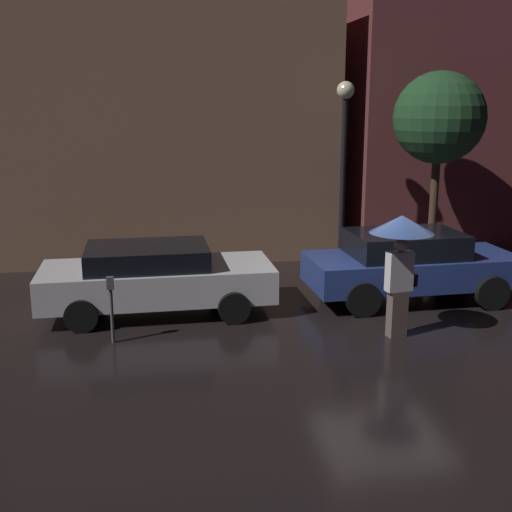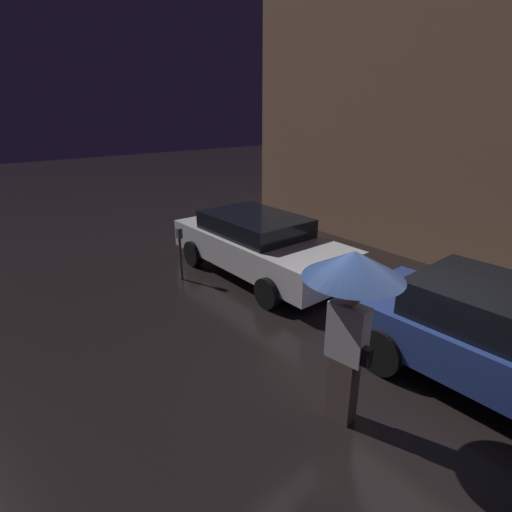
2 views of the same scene
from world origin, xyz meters
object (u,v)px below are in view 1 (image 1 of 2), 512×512
Objects in this scene: pedestrian_with_umbrella at (401,242)px; parking_meter at (111,302)px; parked_car_white at (155,277)px; street_lamp_near at (344,142)px; parked_car_blue at (410,264)px.

pedestrian_with_umbrella is 5.13m from parking_meter.
parked_car_white is 4.83m from pedestrian_with_umbrella.
parked_car_white is 1.76m from parking_meter.
street_lamp_near reaches higher than parked_car_white.
pedestrian_with_umbrella reaches higher than parked_car_white.
pedestrian_with_umbrella is 1.84× the size of parking_meter.
parking_meter is (-6.07, -1.54, -0.04)m from parked_car_blue.
parked_car_blue is at bearing -74.88° from street_lamp_near.
parked_car_blue is 2.49m from pedestrian_with_umbrella.
parking_meter is at bearing 165.70° from pedestrian_with_umbrella.
parked_car_white is at bearing 177.82° from parked_car_blue.
parked_car_blue is 3.71× the size of parking_meter.
parked_car_white is 1.00× the size of street_lamp_near.
parking_meter is (-5.01, 0.50, -1.00)m from pedestrian_with_umbrella.
street_lamp_near is at bearing 77.17° from pedestrian_with_umbrella.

